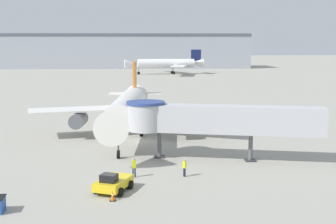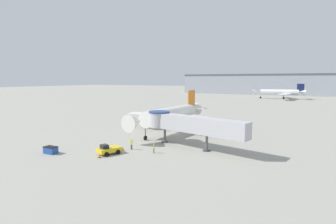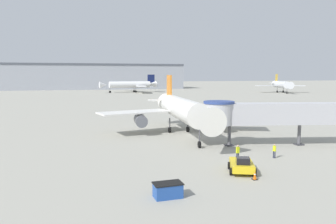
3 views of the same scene
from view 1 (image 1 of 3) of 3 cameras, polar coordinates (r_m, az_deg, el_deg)
ground_plane at (r=58.55m, az=-3.55°, el=-3.56°), size 800.00×800.00×0.00m
main_airplane at (r=59.18m, az=-4.91°, el=0.48°), size 26.76×28.12×9.42m
jet_bridge at (r=48.77m, az=5.11°, el=-0.83°), size 20.33×7.29×6.00m
pushback_tug_yellow at (r=39.10m, az=-6.73°, el=-8.56°), size 3.30×4.23×1.69m
traffic_cone_near_nose at (r=42.02m, az=-5.62°, el=-7.92°), size 0.43×0.43×0.72m
traffic_cone_apron_front at (r=37.04m, az=-6.76°, el=-10.16°), size 0.47×0.47×0.78m
ground_crew_marshaller at (r=43.01m, az=2.03°, el=-6.65°), size 0.34×0.36×1.65m
ground_crew_wing_walker at (r=42.84m, az=-4.17°, el=-6.60°), size 0.36×0.24×1.81m
background_jet_navy_tail at (r=183.87m, az=0.01°, el=5.95°), size 31.33×34.60×9.54m
terminal_building at (r=232.56m, az=-5.86°, el=7.43°), size 124.64×24.36×16.53m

